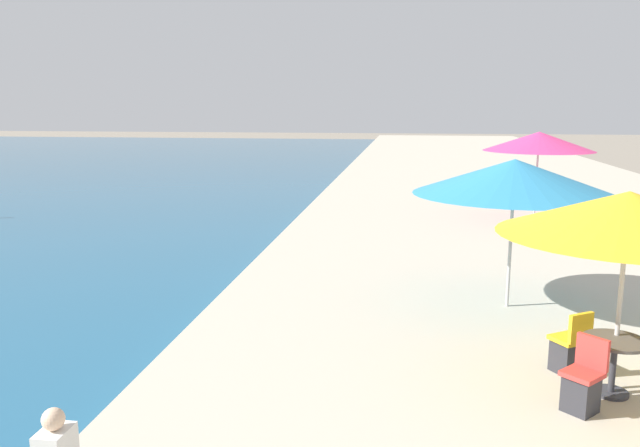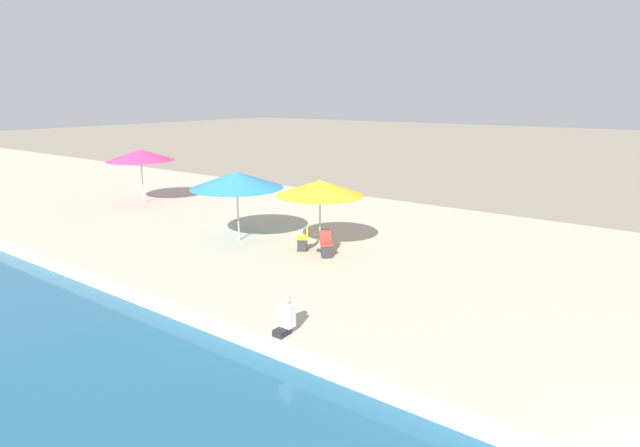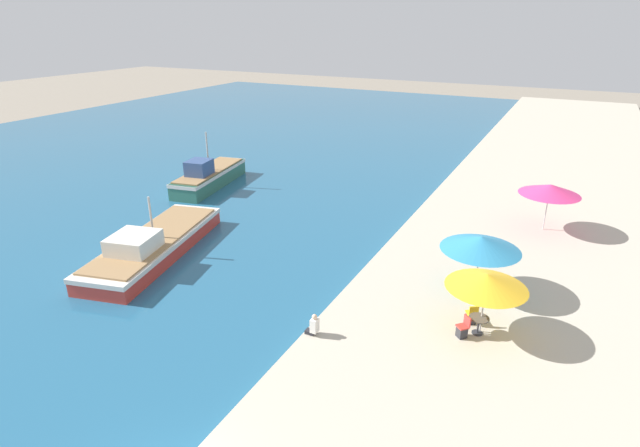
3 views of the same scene
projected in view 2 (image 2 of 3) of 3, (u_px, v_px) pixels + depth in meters
The scene contains 8 objects.
quay_promenade at pixel (38, 183), 34.01m from camera, with size 16.00×90.00×0.55m.
cafe_umbrella_pink at pixel (320, 188), 17.88m from camera, with size 3.18×3.18×2.61m.
cafe_umbrella_white at pixel (237, 180), 19.08m from camera, with size 3.58×3.58×2.71m.
cafe_umbrella_striped at pixel (140, 155), 26.02m from camera, with size 3.46×3.46×2.83m.
cafe_table at pixel (323, 237), 18.18m from camera, with size 0.80×0.80×0.74m.
cafe_chair_left at pixel (326, 248), 17.55m from camera, with size 0.59×0.59×0.91m.
cafe_chair_right at pixel (303, 242), 18.27m from camera, with size 0.57×0.58×0.91m.
person_at_quay at pixel (286, 317), 11.90m from camera, with size 0.52×0.36×0.95m.
Camera 2 is at (-7.99, 1.69, 6.09)m, focal length 28.00 mm.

